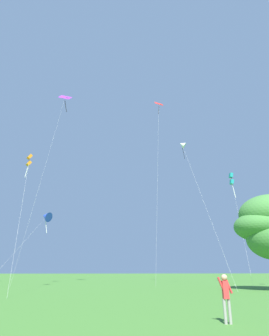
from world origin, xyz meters
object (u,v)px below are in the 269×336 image
kite_purple_streamer (64,104)px  tree_left_oak (269,225)px  kite_white_distant (182,145)px  kite_orange_box (29,161)px  kite_teal_box (231,179)px  person_in_red_shirt (226,294)px  kite_blue_delta (46,216)px  kite_red_high (159,112)px

kite_purple_streamer → tree_left_oak: 34.17m
kite_white_distant → kite_orange_box: (-18.61, -4.77, -4.74)m
kite_teal_box → person_in_red_shirt: (-15.93, -34.56, -15.12)m
kite_blue_delta → kite_orange_box: bearing=-86.7°
person_in_red_shirt → kite_purple_streamer: bearing=111.1°
kite_white_distant → person_in_red_shirt: 30.84m
person_in_red_shirt → tree_left_oak: 20.47m
kite_purple_streamer → tree_left_oak: (23.02, -14.20, -20.89)m
kite_red_high → kite_blue_delta: kite_red_high is taller
kite_orange_box → person_in_red_shirt: size_ratio=8.74×
kite_white_distant → kite_purple_streamer: 20.17m
kite_orange_box → person_in_red_shirt: bearing=-57.2°
kite_red_high → kite_orange_box: kite_red_high is taller
kite_purple_streamer → tree_left_oak: kite_purple_streamer is taller
kite_teal_box → kite_orange_box: bearing=-154.1°
kite_purple_streamer → kite_teal_box: size_ratio=1.67×
tree_left_oak → person_in_red_shirt: bearing=-124.2°
kite_blue_delta → kite_teal_box: bearing=-3.1°
kite_purple_streamer → tree_left_oak: size_ratio=3.26×
kite_purple_streamer → kite_red_high: bearing=1.4°
kite_teal_box → kite_blue_delta: kite_teal_box is taller
kite_orange_box → person_in_red_shirt: (13.15, -20.44, -12.17)m
kite_blue_delta → person_in_red_shirt: kite_blue_delta is taller
kite_teal_box → tree_left_oak: 21.35m
kite_red_high → kite_teal_box: kite_red_high is taller
kite_purple_streamer → kite_blue_delta: (-2.22, 5.53, -16.98)m
kite_purple_streamer → kite_blue_delta: bearing=111.9°
kite_red_high → person_in_red_shirt: kite_red_high is taller
kite_purple_streamer → person_in_red_shirt: bearing=-68.9°
kite_white_distant → tree_left_oak: (5.72, -8.77, -12.05)m
kite_white_distant → person_in_red_shirt: (-5.46, -25.21, -16.91)m
kite_red_high → kite_orange_box: (-16.53, -10.57, -13.05)m
kite_teal_box → kite_white_distant: bearing=-138.3°
kite_white_distant → tree_left_oak: 15.96m
kite_white_distant → person_in_red_shirt: kite_white_distant is taller
kite_teal_box → person_in_red_shirt: size_ratio=10.76×
kite_red_high → kite_teal_box: size_ratio=1.65×
kite_purple_streamer → kite_teal_box: (27.77, 3.92, -10.63)m
kite_orange_box → kite_blue_delta: (-0.91, 15.73, -3.39)m
kite_purple_streamer → person_in_red_shirt: kite_purple_streamer is taller
kite_red_high → kite_teal_box: 16.50m
person_in_red_shirt → tree_left_oak: size_ratio=0.18×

